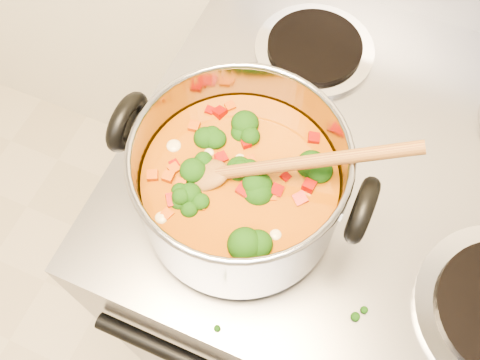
% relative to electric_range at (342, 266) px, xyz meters
% --- Properties ---
extents(electric_range, '(0.74, 0.67, 1.08)m').
position_rel_electric_range_xyz_m(electric_range, '(0.00, 0.00, 0.00)').
color(electric_range, gray).
rests_on(electric_range, ground).
extents(stockpot, '(0.30, 0.25, 0.15)m').
position_rel_electric_range_xyz_m(stockpot, '(-0.18, -0.15, 0.53)').
color(stockpot, gray).
rests_on(stockpot, electric_range).
extents(wooden_spoon, '(0.27, 0.12, 0.11)m').
position_rel_electric_range_xyz_m(wooden_spoon, '(-0.16, -0.14, 0.57)').
color(wooden_spoon, brown).
rests_on(wooden_spoon, stockpot).
extents(cooktop_crumbs, '(0.34, 0.24, 0.01)m').
position_rel_electric_range_xyz_m(cooktop_crumbs, '(-0.25, -0.23, 0.46)').
color(cooktop_crumbs, black).
rests_on(cooktop_crumbs, electric_range).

